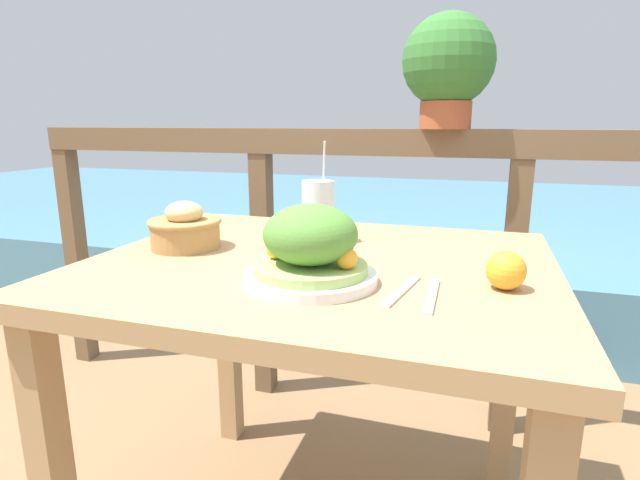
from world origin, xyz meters
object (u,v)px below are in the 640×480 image
salad_plate (311,249)px  drink_glass (318,212)px  bread_basket (185,229)px  potted_plant (448,65)px

salad_plate → drink_glass: drink_glass is taller
salad_plate → drink_glass: size_ratio=1.00×
salad_plate → drink_glass: 0.33m
salad_plate → bread_basket: salad_plate is taller
bread_basket → potted_plant: 0.98m
bread_basket → salad_plate: bearing=-23.5°
drink_glass → bread_basket: bearing=-151.6°
potted_plant → salad_plate: bearing=-101.5°
salad_plate → bread_basket: size_ratio=1.45×
salad_plate → potted_plant: potted_plant is taller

